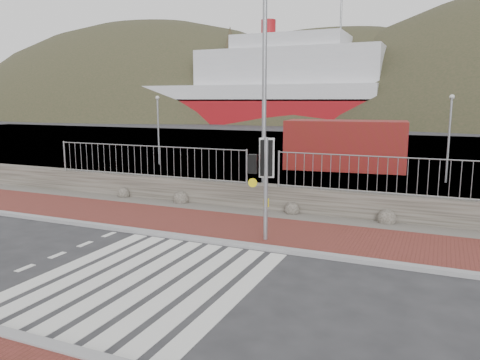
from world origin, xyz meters
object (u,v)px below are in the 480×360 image
at_px(ferry, 253,91).
at_px(traffic_signal_far, 265,167).
at_px(streetlight, 268,63).
at_px(shipping_container, 345,145).

xyz_separation_m(ferry, traffic_signal_far, (26.03, -64.27, -3.27)).
bearing_deg(streetlight, ferry, 129.20).
relative_size(traffic_signal_far, streetlight, 0.31).
relative_size(streetlight, shipping_container, 1.40).
xyz_separation_m(traffic_signal_far, streetlight, (-1.55, 4.42, 3.08)).
bearing_deg(streetlight, shipping_container, 102.07).
distance_m(traffic_signal_far, shipping_container, 14.84).
bearing_deg(ferry, traffic_signal_far, -67.95).
relative_size(ferry, traffic_signal_far, 17.34).
distance_m(traffic_signal_far, streetlight, 5.61).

